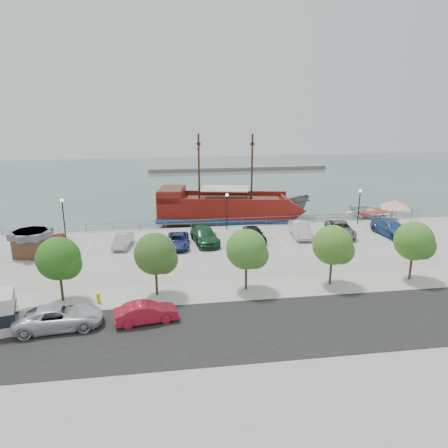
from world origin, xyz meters
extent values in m
plane|color=#384D4C|center=(0.00, 0.00, -1.00)|extent=(160.00, 160.00, 0.00)
cube|color=#9B9993|center=(0.00, -21.00, -0.60)|extent=(100.00, 58.00, 1.20)
cube|color=black|center=(0.00, -16.00, 0.01)|extent=(100.00, 8.00, 0.04)
cube|color=#AEA99A|center=(0.00, -10.00, 0.01)|extent=(100.00, 4.00, 0.05)
cylinder|color=slate|center=(0.00, 7.80, 0.95)|extent=(50.00, 0.06, 0.06)
cylinder|color=slate|center=(0.00, 7.80, 0.55)|extent=(50.00, 0.06, 0.06)
cube|color=gray|center=(10.00, 55.00, -0.60)|extent=(40.00, 3.00, 0.80)
cube|color=maroon|center=(0.36, 11.87, 0.92)|extent=(16.83, 8.01, 2.63)
cube|color=navy|center=(0.36, 11.87, 0.06)|extent=(17.19, 8.37, 0.61)
cone|color=maroon|center=(9.10, 10.20, 0.92)|extent=(4.09, 5.37, 4.85)
cube|color=maroon|center=(-6.09, 13.11, 2.94)|extent=(3.93, 5.53, 1.42)
cube|color=#553420|center=(-6.09, 13.11, 3.70)|extent=(3.66, 5.10, 0.12)
cube|color=#553420|center=(0.86, 11.78, 2.28)|extent=(13.74, 6.84, 0.15)
cube|color=maroon|center=(0.82, 14.26, 2.59)|extent=(15.92, 3.25, 0.71)
cube|color=maroon|center=(-0.09, 9.49, 2.59)|extent=(15.92, 3.25, 0.71)
cylinder|color=#382111|center=(3.84, 11.21, 6.38)|extent=(0.28, 0.28, 8.29)
cylinder|color=#382111|center=(-2.62, 12.45, 6.38)|extent=(0.28, 0.28, 8.29)
cylinder|color=#382111|center=(3.84, 11.21, 8.91)|extent=(0.71, 3.00, 0.14)
cylinder|color=#382111|center=(-2.62, 12.45, 8.91)|extent=(0.71, 3.00, 0.14)
cube|color=beige|center=(0.56, 11.84, 3.75)|extent=(6.48, 4.88, 0.12)
cylinder|color=#382111|center=(9.79, 10.06, 2.13)|extent=(2.50, 0.63, 0.60)
imported|color=slate|center=(9.13, 13.88, 0.34)|extent=(7.26, 3.80, 2.67)
imported|color=white|center=(20.47, 10.85, -0.17)|extent=(7.73, 9.27, 1.65)
cube|color=slate|center=(-12.67, 9.20, -0.80)|extent=(7.16, 3.29, 0.39)
cube|color=gray|center=(7.42, 9.20, -0.79)|extent=(7.71, 5.02, 0.43)
cube|color=gray|center=(17.28, 9.20, -0.80)|extent=(7.43, 4.49, 0.41)
cube|color=brown|center=(-19.87, 0.64, 0.99)|extent=(3.31, 3.31, 1.97)
cube|color=#54525C|center=(-19.87, 0.64, 2.20)|extent=(3.75, 3.75, 0.63)
cylinder|color=slate|center=(18.05, 5.81, 1.15)|extent=(0.09, 0.09, 2.29)
cylinder|color=slate|center=(20.58, 6.79, 1.15)|extent=(0.09, 0.09, 2.29)
cylinder|color=slate|center=(19.02, 3.28, 1.15)|extent=(0.09, 0.09, 2.29)
cylinder|color=slate|center=(21.55, 4.26, 1.15)|extent=(0.09, 0.09, 2.29)
pyramid|color=silver|center=(19.80, 5.03, 3.18)|extent=(5.66, 5.66, 0.94)
imported|color=silver|center=(-14.38, -14.09, 0.78)|extent=(5.88, 3.16, 1.57)
imported|color=#B6192D|center=(-8.70, -14.16, 0.70)|extent=(4.46, 2.16, 1.41)
cylinder|color=#DAC205|center=(-12.28, -10.80, 0.33)|extent=(0.26, 0.26, 0.65)
sphere|color=#DAC205|center=(-12.28, -10.80, 0.68)|extent=(0.28, 0.28, 0.28)
cylinder|color=black|center=(-18.00, 6.50, 2.00)|extent=(0.12, 0.12, 4.00)
sphere|color=#FFF2CC|center=(-18.00, 6.50, 4.10)|extent=(0.36, 0.36, 0.36)
cylinder|color=black|center=(0.00, 6.50, 2.00)|extent=(0.12, 0.12, 4.00)
sphere|color=#FFF2CC|center=(0.00, 6.50, 4.10)|extent=(0.36, 0.36, 0.36)
cylinder|color=black|center=(16.00, 6.50, 2.00)|extent=(0.12, 0.12, 4.00)
sphere|color=#FFF2CC|center=(16.00, 6.50, 4.10)|extent=(0.36, 0.36, 0.36)
cylinder|color=#473321|center=(-15.00, -10.00, 1.10)|extent=(0.20, 0.20, 2.20)
sphere|color=#235516|center=(-15.00, -10.00, 3.40)|extent=(3.20, 3.20, 3.20)
sphere|color=#235516|center=(-14.40, -10.30, 3.00)|extent=(2.20, 2.20, 2.20)
cylinder|color=#473321|center=(-8.00, -10.00, 1.10)|extent=(0.20, 0.20, 2.20)
sphere|color=#30531F|center=(-8.00, -10.00, 3.40)|extent=(3.20, 3.20, 3.20)
sphere|color=#30531F|center=(-7.40, -10.30, 3.00)|extent=(2.20, 2.20, 2.20)
cylinder|color=#473321|center=(-1.00, -10.00, 1.10)|extent=(0.20, 0.20, 2.20)
sphere|color=#396A26|center=(-1.00, -10.00, 3.40)|extent=(3.20, 3.20, 3.20)
sphere|color=#396A26|center=(-0.40, -10.30, 3.00)|extent=(2.20, 2.20, 2.20)
cylinder|color=#473321|center=(6.00, -10.00, 1.10)|extent=(0.20, 0.20, 2.20)
sphere|color=#406B23|center=(6.00, -10.00, 3.40)|extent=(3.20, 3.20, 3.20)
sphere|color=#406B23|center=(6.60, -10.30, 3.00)|extent=(2.20, 2.20, 2.20)
cylinder|color=#473321|center=(13.00, -10.00, 1.10)|extent=(0.20, 0.20, 2.20)
sphere|color=#386B21|center=(13.00, -10.00, 3.40)|extent=(3.20, 3.20, 3.20)
sphere|color=#386B21|center=(13.60, -10.30, 3.00)|extent=(2.20, 2.20, 2.20)
imported|color=#982B0E|center=(-18.00, 2.61, 0.68)|extent=(1.96, 4.14, 1.37)
imported|color=#B0B1B4|center=(-11.46, 2.05, 0.66)|extent=(2.02, 4.19, 1.33)
imported|color=navy|center=(-5.86, 1.25, 0.66)|extent=(2.48, 4.88, 1.32)
imported|color=#1B4928|center=(-3.04, 2.11, 0.83)|extent=(3.04, 5.98, 1.66)
imported|color=black|center=(2.32, 2.23, 0.72)|extent=(2.15, 4.40, 1.44)
imported|color=beige|center=(7.58, 2.73, 0.81)|extent=(2.05, 5.05, 1.63)
imported|color=slate|center=(12.08, 2.46, 0.76)|extent=(3.29, 5.78, 1.52)
imported|color=#2E548A|center=(17.64, 1.62, 0.83)|extent=(3.01, 5.94, 1.65)
camera|label=1|loc=(-7.35, -41.34, 14.69)|focal=35.00mm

